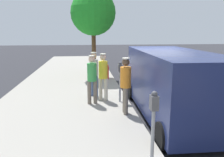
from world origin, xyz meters
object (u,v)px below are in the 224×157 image
(pedestrian_in_yellow, at_px, (103,74))
(fire_hydrant, at_px, (107,72))
(street_tree, at_px, (93,13))
(pedestrian_in_gray, at_px, (94,71))
(parked_van, at_px, (172,82))
(parking_meter_near, at_px, (120,75))
(parking_meter_far, at_px, (154,116))
(pedestrian_in_green, at_px, (92,76))
(pedestrian_in_orange, at_px, (126,82))

(pedestrian_in_yellow, xyz_separation_m, fire_hydrant, (-0.51, -3.91, -0.63))
(pedestrian_in_yellow, distance_m, street_tree, 5.18)
(fire_hydrant, bearing_deg, pedestrian_in_yellow, 82.58)
(pedestrian_in_yellow, xyz_separation_m, street_tree, (0.16, -4.49, 2.57))
(pedestrian_in_yellow, bearing_deg, pedestrian_in_gray, -61.28)
(pedestrian_in_yellow, height_order, parked_van, parked_van)
(pedestrian_in_gray, xyz_separation_m, pedestrian_in_yellow, (-0.33, 0.59, 0.00))
(parking_meter_near, xyz_separation_m, fire_hydrant, (0.10, -4.16, -0.61))
(pedestrian_in_yellow, bearing_deg, street_tree, -87.90)
(parking_meter_far, height_order, pedestrian_in_green, pedestrian_in_green)
(street_tree, distance_m, fire_hydrant, 3.32)
(parking_meter_far, distance_m, street_tree, 9.29)
(parking_meter_far, xyz_separation_m, pedestrian_in_orange, (0.02, -2.87, 0.02))
(pedestrian_in_yellow, xyz_separation_m, parked_van, (-2.11, 1.56, -0.04))
(parking_meter_far, relative_size, pedestrian_in_gray, 0.84)
(pedestrian_in_gray, bearing_deg, pedestrian_in_orange, 113.35)
(parked_van, bearing_deg, pedestrian_in_green, -24.83)
(parking_meter_far, xyz_separation_m, fire_hydrant, (0.10, -8.30, -0.61))
(parking_meter_far, bearing_deg, fire_hydrant, -89.31)
(parking_meter_near, height_order, pedestrian_in_orange, pedestrian_in_orange)
(parking_meter_far, height_order, pedestrian_in_orange, pedestrian_in_orange)
(parked_van, relative_size, fire_hydrant, 6.10)
(pedestrian_in_orange, relative_size, pedestrian_in_green, 1.02)
(pedestrian_in_orange, xyz_separation_m, street_tree, (0.75, -6.02, 2.56))
(street_tree, xyz_separation_m, fire_hydrant, (-0.67, 0.58, -3.19))
(parking_meter_near, bearing_deg, pedestrian_in_gray, -42.21)
(pedestrian_in_orange, bearing_deg, pedestrian_in_yellow, -68.88)
(pedestrian_in_gray, relative_size, parked_van, 0.34)
(pedestrian_in_green, height_order, pedestrian_in_yellow, pedestrian_in_yellow)
(pedestrian_in_orange, bearing_deg, parking_meter_far, 90.40)
(parking_meter_near, height_order, street_tree, street_tree)
(pedestrian_in_yellow, bearing_deg, pedestrian_in_green, 41.07)
(parked_van, bearing_deg, pedestrian_in_gray, -41.45)
(parking_meter_near, distance_m, pedestrian_in_gray, 1.26)
(pedestrian_in_orange, relative_size, fire_hydrant, 2.11)
(pedestrian_in_gray, height_order, pedestrian_in_green, pedestrian_in_gray)
(parking_meter_far, bearing_deg, street_tree, -85.02)
(pedestrian_in_gray, bearing_deg, parked_van, 138.55)
(pedestrian_in_yellow, relative_size, street_tree, 0.37)
(pedestrian_in_orange, height_order, pedestrian_in_yellow, pedestrian_in_orange)
(pedestrian_in_gray, bearing_deg, fire_hydrant, -104.14)
(parking_meter_far, bearing_deg, parking_meter_near, -90.00)
(pedestrian_in_orange, xyz_separation_m, fire_hydrant, (0.08, -5.43, -0.63))
(pedestrian_in_gray, height_order, fire_hydrant, pedestrian_in_gray)
(parking_meter_far, xyz_separation_m, pedestrian_in_yellow, (0.61, -4.40, 0.01))
(pedestrian_in_green, relative_size, fire_hydrant, 2.07)
(pedestrian_in_yellow, distance_m, parked_van, 2.62)
(parking_meter_near, relative_size, pedestrian_in_gray, 0.84)
(street_tree, bearing_deg, pedestrian_in_orange, 97.14)
(parked_van, distance_m, street_tree, 6.97)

